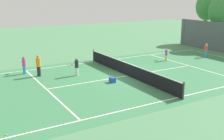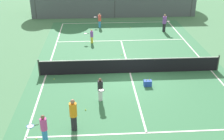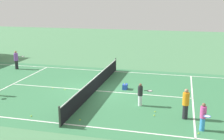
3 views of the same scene
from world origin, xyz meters
TOP-DOWN VIEW (x-y plane):
  - ground_plane at (0.00, 0.00)m, footprint 80.00×80.00m
  - court_surface at (0.00, 0.00)m, footprint 13.00×25.00m
  - tennis_net at (0.00, 0.00)m, footprint 11.90×0.10m
  - perimeter_fence at (0.00, 14.00)m, footprint 18.00×0.12m
  - player_0 at (4.27, 8.72)m, footprint 0.58×0.93m
  - player_1 at (-2.04, -3.38)m, footprint 0.37×0.87m
  - player_2 at (-2.54, 5.97)m, footprint 0.84×0.44m
  - player_3 at (-3.34, -5.92)m, footprint 0.35×0.35m
  - player_4 at (-1.75, 10.45)m, footprint 0.81×0.72m
  - player_5 at (-4.58, -6.72)m, footprint 0.88×0.49m
  - ball_crate at (0.84, -1.87)m, footprint 0.47×0.31m
  - tennis_ball_1 at (-3.39, -4.34)m, footprint 0.07×0.07m
  - tennis_ball_2 at (-4.90, -0.67)m, footprint 0.07×0.07m
  - tennis_ball_3 at (-2.62, 9.73)m, footprint 0.07×0.07m
  - tennis_ball_4 at (1.27, 10.02)m, footprint 0.07×0.07m
  - tennis_ball_5 at (-0.36, 2.11)m, footprint 0.07×0.07m
  - tennis_ball_6 at (-2.84, -4.32)m, footprint 0.07×0.07m
  - tennis_ball_8 at (-0.24, 3.09)m, footprint 0.07×0.07m
  - tennis_ball_9 at (-5.07, 2.03)m, footprint 0.07×0.07m
  - tennis_ball_10 at (-5.00, -6.55)m, footprint 0.07×0.07m

SIDE VIEW (x-z plane):
  - ground_plane at x=0.00m, z-range 0.00..0.00m
  - court_surface at x=0.00m, z-range 0.00..0.01m
  - tennis_ball_1 at x=-3.39m, z-range 0.00..0.07m
  - tennis_ball_2 at x=-4.90m, z-range 0.00..0.07m
  - tennis_ball_3 at x=-2.62m, z-range 0.00..0.07m
  - tennis_ball_4 at x=1.27m, z-range 0.00..0.07m
  - tennis_ball_5 at x=-0.36m, z-range 0.00..0.07m
  - tennis_ball_6 at x=-2.84m, z-range 0.00..0.07m
  - tennis_ball_8 at x=-0.24m, z-range 0.00..0.07m
  - tennis_ball_9 at x=-5.07m, z-range 0.00..0.07m
  - tennis_ball_10 at x=-5.00m, z-range 0.00..0.07m
  - ball_crate at x=0.84m, z-range -0.03..0.40m
  - tennis_net at x=0.00m, z-range -0.04..1.06m
  - player_2 at x=-2.54m, z-range 0.03..1.21m
  - player_1 at x=-2.04m, z-range 0.03..1.39m
  - player_5 at x=-4.58m, z-range 0.03..1.41m
  - player_4 at x=-1.75m, z-range 0.03..1.42m
  - player_3 at x=-3.34m, z-range 0.02..1.65m
  - player_0 at x=4.27m, z-range 0.03..1.68m
  - perimeter_fence at x=0.00m, z-range 0.00..3.20m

